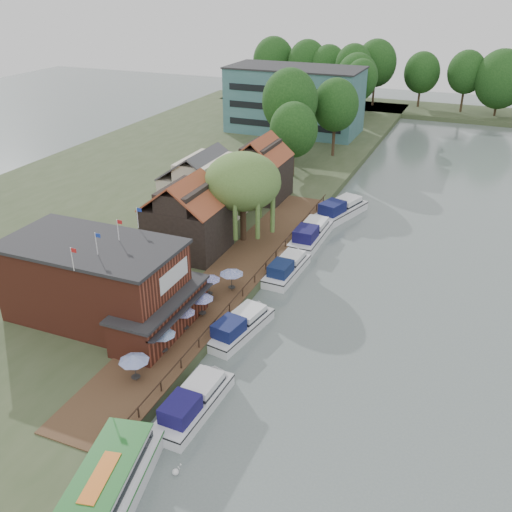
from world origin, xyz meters
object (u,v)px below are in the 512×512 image
at_px(umbrella_0, 135,368).
at_px(umbrella_4, 209,286).
at_px(umbrella_3, 202,305).
at_px(cruiser_3, 311,232).
at_px(pub, 114,285).
at_px(hotel_block, 295,100).
at_px(willow, 243,198).
at_px(cruiser_4, 340,208).
at_px(cottage_a, 187,216).
at_px(umbrella_2, 184,319).
at_px(umbrella_1, 163,341).
at_px(cruiser_0, 193,399).
at_px(cruiser_1, 240,323).
at_px(tour_boat, 98,503).
at_px(swan, 175,472).
at_px(cottage_b, 204,184).
at_px(cottage_c, 261,168).
at_px(cruiser_2, 287,266).
at_px(umbrella_5, 232,280).

distance_m(umbrella_0, umbrella_4, 13.43).
height_order(umbrella_3, cruiser_3, umbrella_3).
bearing_deg(pub, hotel_block, 96.43).
bearing_deg(willow, cruiser_4, 59.95).
xyz_separation_m(cottage_a, umbrella_2, (7.46, -14.30, -2.96)).
distance_m(pub, umbrella_0, 9.48).
bearing_deg(hotel_block, umbrella_3, -77.68).
distance_m(umbrella_1, umbrella_3, 6.24).
bearing_deg(willow, cruiser_0, -73.76).
relative_size(cruiser_1, tour_boat, 0.70).
distance_m(umbrella_2, swan, 14.96).
relative_size(cottage_a, willow, 0.82).
distance_m(cottage_a, cottage_b, 10.44).
distance_m(cottage_a, cottage_c, 19.03).
height_order(umbrella_3, tour_boat, umbrella_3).
xyz_separation_m(hotel_block, umbrella_1, (14.46, -73.88, -4.86)).
height_order(umbrella_4, cruiser_2, umbrella_4).
bearing_deg(umbrella_4, tour_boat, -78.41).
relative_size(willow, cruiser_3, 1.01).
xyz_separation_m(hotel_block, umbrella_2, (14.46, -70.30, -4.86)).
xyz_separation_m(cottage_a, cruiser_3, (11.21, 9.76, -3.99)).
bearing_deg(cruiser_4, umbrella_0, -80.10).
bearing_deg(hotel_block, cruiser_4, -62.46).
distance_m(willow, umbrella_0, 27.11).
bearing_deg(umbrella_3, willow, 101.11).
xyz_separation_m(umbrella_0, cruiser_4, (5.14, 40.40, -0.99)).
xyz_separation_m(hotel_block, cottage_a, (7.00, -56.00, -1.90)).
bearing_deg(cruiser_4, swan, -70.90).
relative_size(cruiser_2, cruiser_3, 0.89).
bearing_deg(umbrella_3, cruiser_3, 80.85).
bearing_deg(cruiser_4, tour_boat, -73.70).
relative_size(cottage_b, tour_boat, 0.73).
bearing_deg(umbrella_1, cottage_a, 112.65).
bearing_deg(cruiser_2, cottage_b, 149.85).
bearing_deg(umbrella_4, willow, 99.64).
bearing_deg(tour_boat, cruiser_0, 74.45).
xyz_separation_m(cruiser_1, cruiser_2, (0.08, 12.08, -0.01)).
bearing_deg(umbrella_4, swan, -69.39).
height_order(umbrella_0, cruiser_0, umbrella_0).
height_order(umbrella_5, tour_boat, umbrella_5).
bearing_deg(cottage_a, cruiser_2, 3.17).
bearing_deg(umbrella_0, umbrella_2, 88.79).
bearing_deg(tour_boat, umbrella_5, 85.67).
bearing_deg(umbrella_1, umbrella_5, 86.06).
distance_m(umbrella_1, swan, 11.89).
relative_size(cottage_b, umbrella_1, 4.04).
relative_size(willow, umbrella_5, 4.39).
relative_size(cottage_c, cruiser_3, 0.82).
bearing_deg(umbrella_4, cottage_c, 101.92).
bearing_deg(tour_boat, cottage_c, 89.89).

